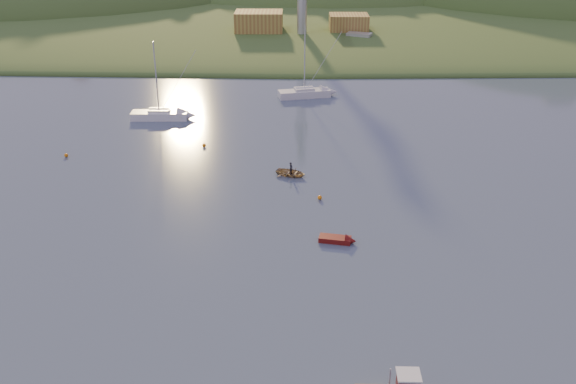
{
  "coord_description": "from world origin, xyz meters",
  "views": [
    {
      "loc": [
        0.4,
        -29.04,
        31.87
      ],
      "look_at": [
        -0.28,
        35.02,
        2.04
      ],
      "focal_mm": 40.0,
      "sensor_mm": 36.0,
      "label": 1
    }
  ],
  "objects_px": {
    "sailboat_near": "(159,114)",
    "red_tender": "(342,240)",
    "canoe": "(291,173)",
    "sailboat_far": "(304,93)"
  },
  "relations": [
    {
      "from": "canoe",
      "to": "sailboat_far",
      "type": "bearing_deg",
      "value": 19.16
    },
    {
      "from": "sailboat_near",
      "to": "sailboat_far",
      "type": "xyz_separation_m",
      "value": [
        22.7,
        12.17,
        0.01
      ]
    },
    {
      "from": "red_tender",
      "to": "sailboat_far",
      "type": "bearing_deg",
      "value": 104.84
    },
    {
      "from": "sailboat_near",
      "to": "sailboat_far",
      "type": "distance_m",
      "value": 25.76
    },
    {
      "from": "red_tender",
      "to": "sailboat_near",
      "type": "bearing_deg",
      "value": 135.0
    },
    {
      "from": "canoe",
      "to": "sailboat_near",
      "type": "bearing_deg",
      "value": 65.87
    },
    {
      "from": "sailboat_near",
      "to": "red_tender",
      "type": "distance_m",
      "value": 46.62
    },
    {
      "from": "sailboat_near",
      "to": "canoe",
      "type": "bearing_deg",
      "value": -48.16
    },
    {
      "from": "sailboat_far",
      "to": "sailboat_near",
      "type": "bearing_deg",
      "value": -164.53
    },
    {
      "from": "sailboat_near",
      "to": "canoe",
      "type": "relative_size",
      "value": 3.16
    }
  ]
}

